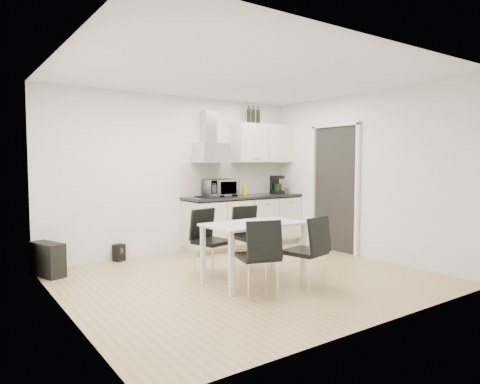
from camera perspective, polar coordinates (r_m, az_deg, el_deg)
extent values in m
plane|color=tan|center=(5.69, 1.00, -11.37)|extent=(4.50, 4.50, 0.00)
cube|color=white|center=(7.20, -8.38, 2.31)|extent=(4.50, 0.10, 2.60)
cube|color=white|center=(4.04, 17.90, 0.87)|extent=(4.50, 0.10, 2.60)
cube|color=white|center=(4.55, -22.60, 1.08)|extent=(0.10, 4.00, 2.60)
cube|color=white|center=(7.05, 16.01, 2.16)|extent=(0.10, 4.00, 2.60)
plane|color=white|center=(5.59, 1.03, 15.27)|extent=(4.50, 4.50, 0.00)
cube|color=white|center=(7.39, 12.46, 0.36)|extent=(0.08, 1.04, 2.10)
cube|color=beige|center=(7.71, 0.32, -6.90)|extent=(2.16, 0.52, 0.10)
cube|color=silver|center=(7.60, 0.50, -3.76)|extent=(2.20, 0.60, 0.76)
cube|color=black|center=(7.55, 0.55, -0.61)|extent=(2.22, 0.64, 0.04)
cube|color=beige|center=(7.78, -0.73, 1.81)|extent=(2.20, 0.02, 0.58)
cube|color=silver|center=(7.94, 2.94, 6.47)|extent=(1.20, 0.35, 0.70)
cube|color=silver|center=(7.27, -3.73, 5.12)|extent=(0.60, 0.46, 0.30)
cube|color=silver|center=(7.39, -4.20, 8.59)|extent=(0.22, 0.20, 0.55)
imported|color=silver|center=(7.25, -2.63, 0.80)|extent=(0.55, 0.32, 0.37)
cube|color=yellow|center=(7.69, 0.68, 0.29)|extent=(0.08, 0.04, 0.18)
cylinder|color=brown|center=(8.09, 6.08, 0.21)|extent=(0.04, 0.04, 0.11)
cylinder|color=#4C6626|center=(8.13, 6.40, 0.22)|extent=(0.04, 0.04, 0.11)
cylinder|color=black|center=(7.80, 1.18, 10.28)|extent=(0.07, 0.07, 0.32)
cylinder|color=black|center=(7.86, 1.78, 10.23)|extent=(0.07, 0.07, 0.32)
cylinder|color=black|center=(7.92, 2.43, 10.18)|extent=(0.07, 0.07, 0.32)
cube|color=white|center=(5.38, 1.91, -4.26)|extent=(1.26, 0.74, 0.03)
cube|color=white|center=(4.87, -1.19, -9.62)|extent=(0.05, 0.05, 0.72)
cube|color=white|center=(5.59, 8.50, -7.89)|extent=(0.05, 0.05, 0.72)
cube|color=white|center=(5.37, -4.97, -8.35)|extent=(0.05, 0.05, 0.72)
cube|color=white|center=(6.03, 4.39, -6.98)|extent=(0.05, 0.05, 0.72)
cube|color=black|center=(6.26, -24.30, -8.19)|extent=(0.39, 0.58, 0.45)
cube|color=gold|center=(6.25, -23.27, -6.67)|extent=(0.17, 0.46, 0.07)
cube|color=black|center=(6.84, -15.84, -7.79)|extent=(0.20, 0.19, 0.26)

